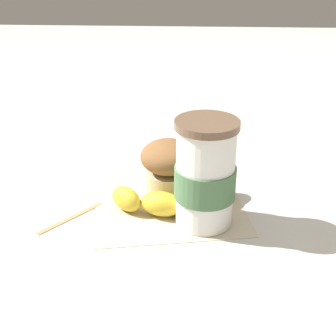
# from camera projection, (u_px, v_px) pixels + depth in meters

# --- Properties ---
(ground_plane) EXTENTS (3.00, 3.00, 0.00)m
(ground_plane) POSITION_uv_depth(u_px,v_px,m) (168.00, 201.00, 0.71)
(ground_plane) COLOR beige
(paper_napkin) EXTENTS (0.25, 0.25, 0.00)m
(paper_napkin) POSITION_uv_depth(u_px,v_px,m) (168.00, 201.00, 0.70)
(paper_napkin) COLOR beige
(paper_napkin) RESTS_ON ground_plane
(coffee_cup) EXTENTS (0.08, 0.08, 0.15)m
(coffee_cup) POSITION_uv_depth(u_px,v_px,m) (205.00, 175.00, 0.62)
(coffee_cup) COLOR white
(coffee_cup) RESTS_ON paper_napkin
(muffin) EXTENTS (0.08, 0.08, 0.09)m
(muffin) POSITION_uv_depth(u_px,v_px,m) (168.00, 167.00, 0.70)
(muffin) COLOR beige
(muffin) RESTS_ON paper_napkin
(banana) EXTENTS (0.20, 0.11, 0.04)m
(banana) POSITION_uv_depth(u_px,v_px,m) (178.00, 198.00, 0.68)
(banana) COLOR gold
(banana) RESTS_ON paper_napkin
(wooden_stirrer) EXTENTS (0.08, 0.09, 0.00)m
(wooden_stirrer) POSITION_uv_depth(u_px,v_px,m) (71.00, 218.00, 0.66)
(wooden_stirrer) COLOR tan
(wooden_stirrer) RESTS_ON ground_plane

